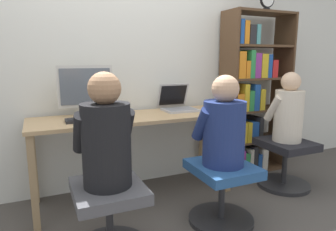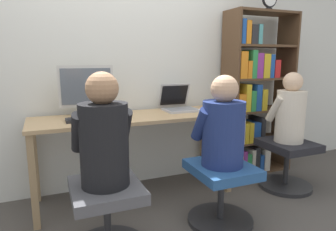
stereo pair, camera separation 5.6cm
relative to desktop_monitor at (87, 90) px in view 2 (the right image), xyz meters
name	(u,v)px [view 2 (the right image)]	position (x,y,z in m)	size (l,w,h in m)	color
ground_plane	(146,209)	(0.38, -0.42, -0.98)	(14.00, 14.00, 0.00)	#4C4742
wall_back	(123,52)	(0.38, 0.20, 0.32)	(10.00, 0.05, 2.60)	silver
desk	(135,126)	(0.38, -0.15, -0.32)	(1.74, 0.56, 0.75)	tan
desktop_monitor	(87,90)	(0.00, 0.00, 0.00)	(0.46, 0.17, 0.43)	beige
laptop	(179,105)	(0.85, -0.03, -0.18)	(0.31, 0.34, 0.25)	#B7B7BC
keyboard	(94,119)	(0.02, -0.21, -0.21)	(0.43, 0.14, 0.03)	#232326
computer_mouse_by_keyboard	(127,115)	(0.29, -0.21, -0.21)	(0.07, 0.09, 0.04)	#99999E
office_chair_left	(107,213)	(-0.02, -0.85, -0.71)	(0.50, 0.50, 0.46)	#262628
office_chair_right	(221,189)	(0.85, -0.83, -0.71)	(0.50, 0.50, 0.46)	#262628
person_at_monitor	(104,136)	(-0.02, -0.85, -0.21)	(0.37, 0.33, 0.70)	black
person_at_laptop	(223,127)	(0.85, -0.82, -0.23)	(0.38, 0.33, 0.66)	navy
bookshelf	(252,100)	(1.71, -0.04, -0.17)	(0.76, 0.31, 1.72)	#513823
office_chair_side	(287,161)	(1.78, -0.52, -0.71)	(0.50, 0.50, 0.46)	#262628
person_near_shelf	(290,111)	(1.78, -0.52, -0.22)	(0.32, 0.30, 0.65)	beige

